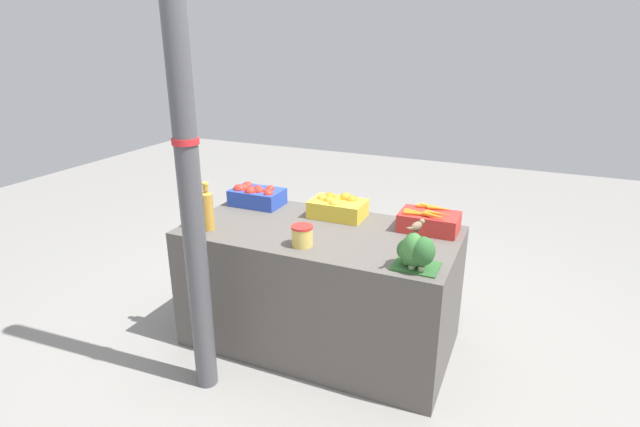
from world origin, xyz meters
TOP-DOWN VIEW (x-y plane):
  - ground_plane at (0.00, 0.00)m, footprint 10.00×10.00m
  - market_table at (0.00, 0.00)m, footprint 1.58×0.81m
  - support_pole at (-0.40, -0.63)m, footprint 0.13×0.13m
  - apple_crate at (-0.57, 0.24)m, footprint 0.33×0.22m
  - orange_crate at (0.01, 0.25)m, footprint 0.33×0.22m
  - carrot_crate at (0.58, 0.25)m, footprint 0.33×0.22m
  - broccoli_pile at (0.62, -0.29)m, footprint 0.22×0.19m
  - juice_bottle_cloudy at (-0.72, -0.26)m, footprint 0.07×0.07m
  - juice_bottle_amber at (-0.60, -0.26)m, footprint 0.07×0.07m
  - pickle_jar at (0.01, -0.25)m, footprint 0.12×0.12m
  - sparrow_bird at (0.62, -0.27)m, footprint 0.07×0.13m

SIDE VIEW (x-z plane):
  - ground_plane at x=0.00m, z-range 0.00..0.00m
  - market_table at x=0.00m, z-range 0.00..0.74m
  - pickle_jar at x=0.01m, z-range 0.74..0.86m
  - carrot_crate at x=0.58m, z-range 0.73..0.87m
  - orange_crate at x=0.01m, z-range 0.74..0.88m
  - apple_crate at x=-0.57m, z-range 0.74..0.88m
  - broccoli_pile at x=0.62m, z-range 0.74..0.93m
  - juice_bottle_cloudy at x=-0.72m, z-range 0.72..1.01m
  - juice_bottle_amber at x=-0.60m, z-range 0.73..1.01m
  - sparrow_bird at x=0.62m, z-range 0.94..0.99m
  - support_pole at x=-0.40m, z-range 0.00..2.69m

